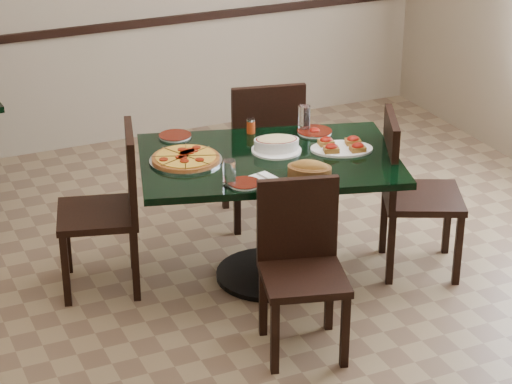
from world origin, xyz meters
name	(u,v)px	position (x,y,z in m)	size (l,w,h in m)	color
floor	(275,307)	(0.00, 0.00, 0.00)	(5.50, 5.50, 0.00)	#7C6647
room_shell	(304,7)	(1.02, 1.73, 1.17)	(5.50, 5.50, 5.50)	silver
main_table	(269,187)	(0.11, 0.33, 0.57)	(1.61, 1.26, 0.75)	black
chair_far	(264,145)	(0.38, 0.96, 0.54)	(0.53, 0.53, 0.96)	black
chair_near	(301,258)	(-0.02, -0.35, 0.49)	(0.50, 0.50, 0.88)	black
chair_right	(408,185)	(0.88, 0.10, 0.53)	(0.58, 0.58, 0.94)	black
chair_left	(113,201)	(-0.71, 0.60, 0.53)	(0.54, 0.54, 0.94)	black
pepperoni_pizza	(186,158)	(-0.32, 0.46, 0.77)	(0.40, 0.40, 0.04)	silver
lasagna_casserole	(276,144)	(0.19, 0.39, 0.80)	(0.29, 0.28, 0.09)	white
bread_basket	(310,170)	(0.19, 0.00, 0.79)	(0.28, 0.27, 0.10)	brown
bruschetta_platter	(342,146)	(0.53, 0.25, 0.77)	(0.41, 0.35, 0.05)	white
side_plate_near	(245,183)	(-0.16, 0.04, 0.76)	(0.17, 0.17, 0.02)	white
side_plate_far_r	(315,131)	(0.51, 0.55, 0.76)	(0.20, 0.20, 0.03)	white
side_plate_far_l	(175,136)	(-0.25, 0.82, 0.76)	(0.19, 0.19, 0.02)	white
napkin_setting	(263,180)	(-0.05, 0.06, 0.75)	(0.19, 0.19, 0.01)	white
water_glass_a	(304,118)	(0.47, 0.61, 0.83)	(0.07, 0.07, 0.15)	white
water_glass_b	(229,174)	(-0.24, 0.06, 0.82)	(0.07, 0.07, 0.14)	white
pepper_shaker	(251,126)	(0.17, 0.70, 0.80)	(0.05, 0.05, 0.09)	#BF4814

